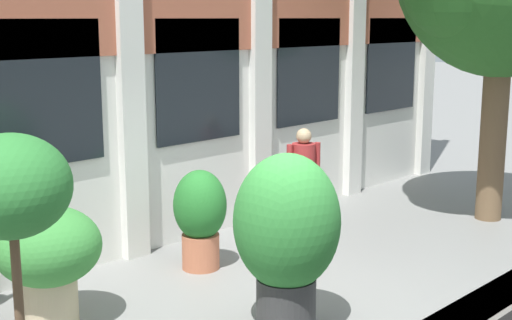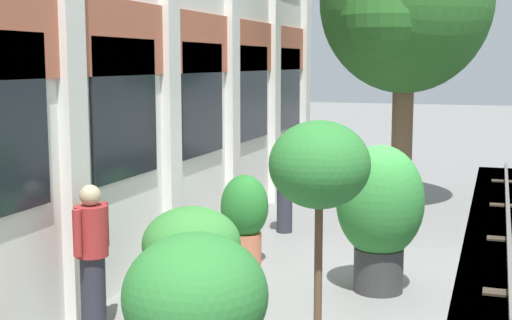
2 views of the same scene
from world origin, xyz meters
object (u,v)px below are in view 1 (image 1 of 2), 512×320
(potted_plant_glazed_jar, at_px, (200,214))
(potted_plant_fluted_column, at_px, (48,254))
(potted_plant_terracotta_small, at_px, (12,206))
(resident_watching_tracks, at_px, (303,178))
(potted_plant_stone_basin, at_px, (287,231))

(potted_plant_glazed_jar, relative_size, potted_plant_fluted_column, 1.01)
(potted_plant_terracotta_small, height_order, potted_plant_glazed_jar, potted_plant_terracotta_small)
(potted_plant_terracotta_small, bearing_deg, resident_watching_tracks, 19.45)
(potted_plant_glazed_jar, bearing_deg, resident_watching_tracks, 0.30)
(potted_plant_fluted_column, xyz_separation_m, potted_plant_stone_basin, (1.61, -1.80, 0.27))
(potted_plant_glazed_jar, distance_m, resident_watching_tracks, 1.99)
(potted_plant_fluted_column, bearing_deg, resident_watching_tracks, 2.49)
(potted_plant_terracotta_small, relative_size, resident_watching_tracks, 1.49)
(potted_plant_terracotta_small, bearing_deg, potted_plant_fluted_column, 55.07)
(potted_plant_terracotta_small, relative_size, potted_plant_glazed_jar, 1.84)
(potted_plant_fluted_column, xyz_separation_m, resident_watching_tracks, (4.18, 0.18, 0.07))
(potted_plant_glazed_jar, distance_m, potted_plant_stone_basin, 2.08)
(potted_plant_fluted_column, bearing_deg, potted_plant_stone_basin, -48.13)
(potted_plant_glazed_jar, relative_size, potted_plant_stone_basin, 0.70)
(potted_plant_fluted_column, distance_m, resident_watching_tracks, 4.19)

